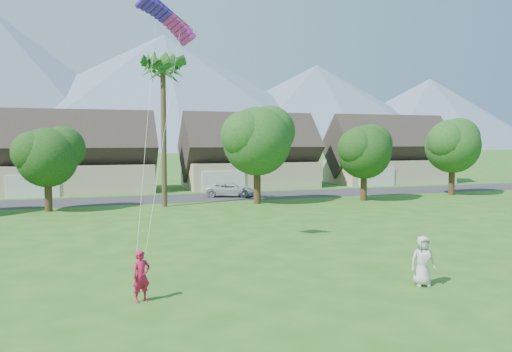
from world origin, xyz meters
name	(u,v)px	position (x,y,z in m)	size (l,w,h in m)	color
ground	(357,321)	(0.00, 0.00, 0.00)	(500.00, 500.00, 0.00)	#2D6019
street	(178,198)	(0.00, 34.00, 0.01)	(90.00, 7.00, 0.01)	#2D2D30
kite_flyer	(141,276)	(-6.13, 3.98, 0.89)	(0.65, 0.43, 1.79)	#C1163E
watcher	(423,261)	(4.28, 2.56, 0.96)	(0.94, 0.61, 1.92)	beige
parked_car	(230,190)	(5.17, 34.00, 0.69)	(2.29, 4.97, 1.38)	silver
mountain_ridge	(127,95)	(10.40, 260.00, 29.07)	(540.00, 240.00, 70.00)	slate
houses_row	(169,159)	(0.49, 42.99, 3.44)	(72.75, 8.19, 8.86)	beige
tree_row	(175,148)	(-1.14, 27.92, 4.89)	(62.27, 6.67, 8.45)	#47301C
fan_palm	(163,64)	(-2.00, 28.50, 11.80)	(3.00, 3.00, 13.80)	#4C3D26
parafoil_kite	(168,17)	(-4.10, 10.91, 11.38)	(3.11, 1.29, 0.50)	#3D1AC5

